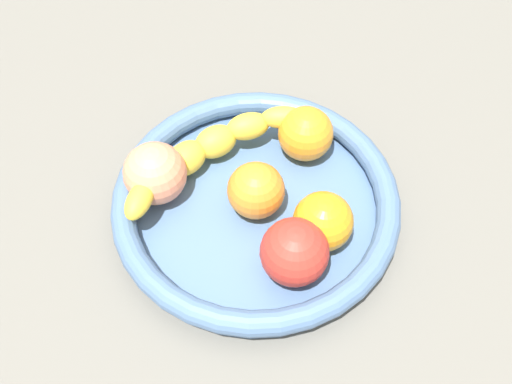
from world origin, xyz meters
The scene contains 8 objects.
kitchen_counter centered at (0.00, 0.00, 1.50)cm, with size 120.00×120.00×3.00cm, color #64635C.
fruit_bowl centered at (0.00, 0.00, 5.24)cm, with size 33.52×33.52×4.35cm.
banana_draped_left centered at (2.67, 7.89, 7.76)cm, with size 23.16×14.48×5.11cm.
orange_front centered at (-0.74, -8.44, 7.90)cm, with size 6.75×6.75×6.75cm, color orange.
orange_mid_left centered at (0.02, 0.12, 7.84)cm, with size 6.64×6.64×6.64cm, color orange.
orange_mid_right centered at (10.16, -1.93, 7.91)cm, with size 6.77×6.77×6.77cm, color orange.
peach_blush centered at (-2.96, 11.44, 8.23)cm, with size 7.40×7.40×7.40cm, color #F39169.
tomato_red centered at (-5.78, -7.16, 8.24)cm, with size 7.42×7.42×7.42cm, color red.
Camera 1 is at (-36.51, -16.97, 64.56)cm, focal length 43.03 mm.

